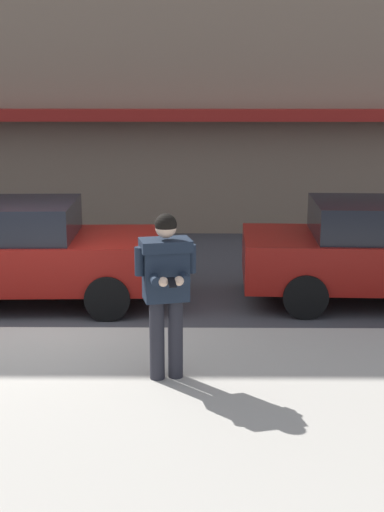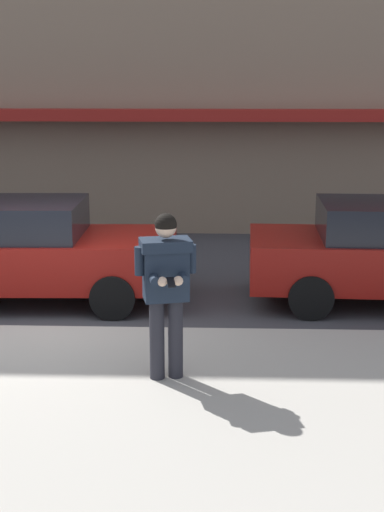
{
  "view_description": "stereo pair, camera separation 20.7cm",
  "coord_description": "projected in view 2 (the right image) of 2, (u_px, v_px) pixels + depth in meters",
  "views": [
    {
      "loc": [
        2.11,
        -9.0,
        3.23
      ],
      "look_at": [
        2.05,
        -1.81,
        1.49
      ],
      "focal_mm": 50.0,
      "sensor_mm": 36.0,
      "label": 1
    },
    {
      "loc": [
        2.32,
        -8.99,
        3.23
      ],
      "look_at": [
        2.05,
        -1.81,
        1.49
      ],
      "focal_mm": 50.0,
      "sensor_mm": 36.0,
      "label": 2
    }
  ],
  "objects": [
    {
      "name": "ground_plane",
      "position": [
        45.0,
        331.0,
        9.58
      ],
      "size": [
        80.0,
        80.0,
        0.0
      ],
      "primitive_type": "plane",
      "color": "#3D3D42"
    },
    {
      "name": "sidewalk",
      "position": [
        78.0,
        426.0,
        6.76
      ],
      "size": [
        32.0,
        5.3,
        0.14
      ],
      "primitive_type": "cube",
      "color": "#A8A399",
      "rests_on": "ground"
    },
    {
      "name": "curb_paint_line",
      "position": [
        120.0,
        330.0,
        9.59
      ],
      "size": [
        28.0,
        0.12,
        0.01
      ],
      "primitive_type": "cube",
      "color": "silver",
      "rests_on": "ground"
    },
    {
      "name": "parked_sedan_mid",
      "position": [
        23.0,
        250.0,
        10.72
      ],
      "size": [
        4.56,
        2.04,
        1.54
      ],
      "color": "maroon",
      "rests_on": "ground"
    },
    {
      "name": "man_texting_on_phone",
      "position": [
        166.0,
        278.0,
        7.44
      ],
      "size": [
        0.64,
        0.63,
        1.81
      ],
      "color": "#23232B",
      "rests_on": "sidewalk"
    }
  ]
}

